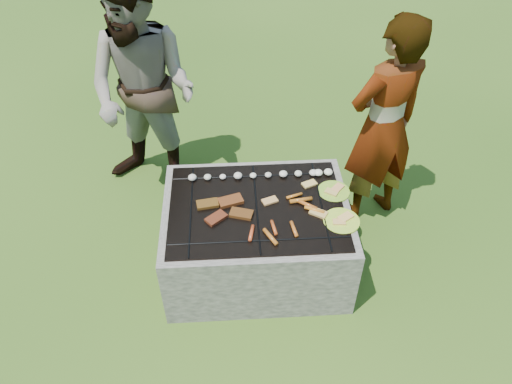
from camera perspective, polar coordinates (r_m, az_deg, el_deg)
lawn at (r=3.89m, az=0.04°, el=-8.13°), size 60.00×60.00×0.00m
fire_pit at (r=3.68m, az=0.05°, el=-5.34°), size 1.30×1.00×0.62m
mushrooms at (r=3.66m, az=1.65°, el=2.02°), size 1.06×0.07×0.04m
pork_slabs at (r=3.42m, az=-3.55°, el=-1.84°), size 0.40×0.31×0.02m
sausages at (r=3.36m, az=3.89°, el=-2.79°), size 0.53×0.48×0.03m
bread_on_grate at (r=3.49m, az=5.13°, el=-0.97°), size 0.45×0.41×0.02m
plate_far at (r=3.60m, az=8.88°, el=0.09°), size 0.29×0.29×0.03m
plate_near at (r=3.39m, az=9.76°, el=-3.26°), size 0.27×0.27×0.03m
cook at (r=3.85m, az=14.33°, el=7.29°), size 0.74×0.62×1.73m
bystander at (r=4.09m, az=-12.71°, el=11.06°), size 1.13×1.03×1.89m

